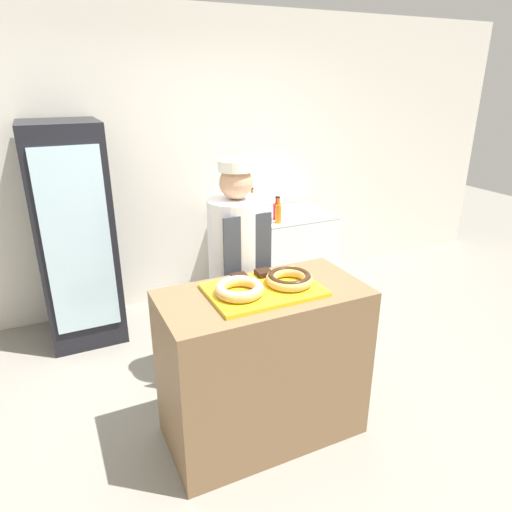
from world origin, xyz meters
name	(u,v)px	position (x,y,z in m)	size (l,w,h in m)	color
ground_plane	(263,430)	(0.00, 0.00, 0.00)	(14.00, 14.00, 0.00)	gray
wall_back	(162,164)	(0.00, 2.13, 1.35)	(8.00, 0.06, 2.70)	silver
display_counter	(263,365)	(0.00, 0.00, 0.49)	(1.17, 0.60, 0.97)	brown
serving_tray	(264,290)	(0.00, 0.00, 0.99)	(0.62, 0.43, 0.02)	yellow
donut_light_glaze	(239,288)	(-0.15, -0.02, 1.03)	(0.27, 0.27, 0.06)	tan
donut_chocolate_glaze	(289,278)	(0.15, -0.02, 1.03)	(0.27, 0.27, 0.06)	tan
brownie_back_left	(240,277)	(-0.08, 0.16, 1.01)	(0.09, 0.09, 0.03)	black
brownie_back_right	(264,273)	(0.08, 0.16, 1.01)	(0.09, 0.09, 0.03)	black
baker_person	(238,274)	(0.08, 0.55, 0.85)	(0.38, 0.38, 1.62)	#4C4C51
beverage_fridge	(75,236)	(-0.86, 1.73, 0.90)	(0.58, 0.66, 1.80)	black
chest_freezer	(275,255)	(0.99, 1.74, 0.42)	(1.07, 0.66, 0.84)	white
bottle_orange	(279,213)	(0.89, 1.50, 0.94)	(0.06, 0.06, 0.25)	orange
bottle_amber	(252,202)	(0.84, 1.97, 0.93)	(0.06, 0.06, 0.24)	#99661E
bottle_red	(277,211)	(0.93, 1.61, 0.93)	(0.08, 0.08, 0.22)	red
bottle_amber_b	(242,214)	(0.60, 1.67, 0.92)	(0.06, 0.06, 0.21)	#99661E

